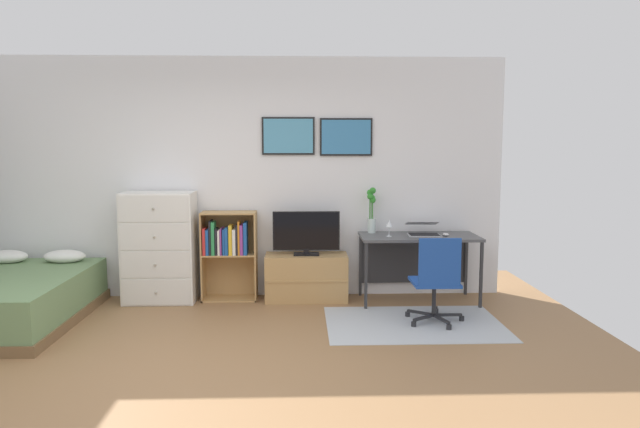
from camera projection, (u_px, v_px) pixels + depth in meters
The scene contains 14 objects.
ground_plane at pixel (200, 377), 4.38m from camera, with size 7.20×7.20×0.00m, color #936B44.
wall_back_with_posters at pixel (234, 178), 6.63m from camera, with size 6.12×0.09×2.70m.
area_rug at pixel (414, 323), 5.68m from camera, with size 1.70×1.20×0.01m, color #B2B7BC.
bed at pixel (5, 299), 5.68m from camera, with size 1.41×1.93×0.59m.
dresser at pixel (160, 247), 6.42m from camera, with size 0.77×0.46×1.21m.
bookshelf at pixel (228, 248), 6.51m from camera, with size 0.61×0.30×0.99m.
tv_stand at pixel (306, 277), 6.53m from camera, with size 0.91×0.41×0.51m.
television at pixel (306, 234), 6.45m from camera, with size 0.74×0.16×0.49m.
desk at pixel (417, 246), 6.50m from camera, with size 1.28×0.62×0.74m.
office_chair at pixel (437, 278), 5.61m from camera, with size 0.56×0.58×0.86m.
laptop at pixel (423, 229), 6.45m from camera, with size 0.36×0.38×0.15m.
computer_mouse at pixel (446, 234), 6.37m from camera, with size 0.06×0.10×0.03m, color silver.
bamboo_vase at pixel (372, 209), 6.57m from camera, with size 0.10×0.10×0.51m.
wine_glass at pixel (389, 224), 6.32m from camera, with size 0.07×0.07×0.18m.
Camera 1 is at (0.75, -4.23, 1.73)m, focal length 32.89 mm.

